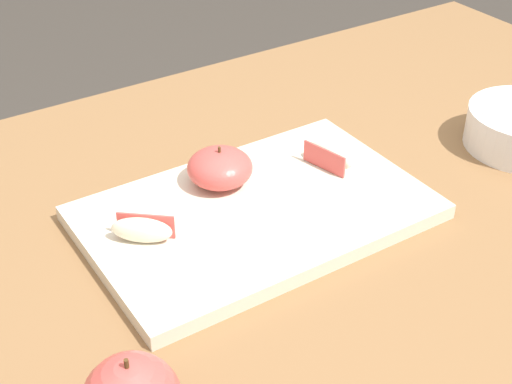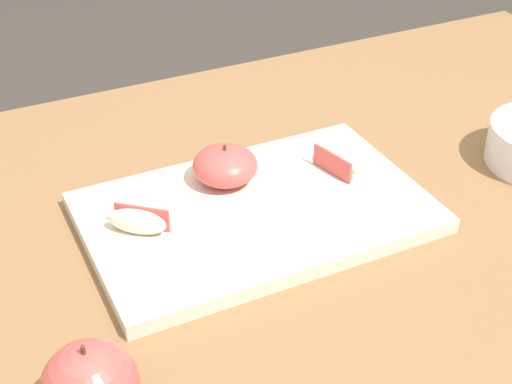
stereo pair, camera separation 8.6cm
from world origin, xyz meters
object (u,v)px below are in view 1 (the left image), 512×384
(cutting_board, at_px, (256,212))
(apple_wedge_right, at_px, (330,155))
(apple_wedge_back, at_px, (142,229))
(apple_half_skin_up, at_px, (220,168))

(cutting_board, xyz_separation_m, apple_wedge_right, (0.13, 0.02, 0.02))
(apple_wedge_right, bearing_deg, apple_wedge_back, -177.30)
(apple_wedge_back, bearing_deg, apple_half_skin_up, 22.16)
(apple_half_skin_up, xyz_separation_m, apple_wedge_back, (-0.13, -0.05, -0.01))
(cutting_board, distance_m, apple_half_skin_up, 0.07)
(cutting_board, height_order, apple_wedge_right, apple_wedge_right)
(apple_wedge_back, bearing_deg, cutting_board, -5.04)
(cutting_board, distance_m, apple_wedge_back, 0.14)
(apple_half_skin_up, height_order, apple_wedge_back, apple_half_skin_up)
(cutting_board, bearing_deg, apple_wedge_back, 174.96)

